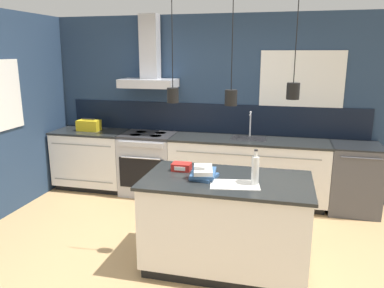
# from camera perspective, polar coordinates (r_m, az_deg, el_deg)

# --- Properties ---
(ground_plane) EXTENTS (16.00, 16.00, 0.00)m
(ground_plane) POSITION_cam_1_polar(r_m,az_deg,el_deg) (4.09, -2.74, -16.67)
(ground_plane) COLOR tan
(ground_plane) RESTS_ON ground
(wall_back) EXTENTS (5.60, 2.20, 2.60)m
(wall_back) POSITION_cam_1_polar(r_m,az_deg,el_deg) (5.53, 2.46, 6.31)
(wall_back) COLOR navy
(wall_back) RESTS_ON ground_plane
(wall_left) EXTENTS (0.08, 3.80, 2.60)m
(wall_left) POSITION_cam_1_polar(r_m,az_deg,el_deg) (5.39, -26.31, 4.18)
(wall_left) COLOR navy
(wall_left) RESTS_ON ground_plane
(counter_run_left) EXTENTS (1.11, 0.64, 0.91)m
(counter_run_left) POSITION_cam_1_polar(r_m,az_deg,el_deg) (6.03, -14.94, -2.21)
(counter_run_left) COLOR black
(counter_run_left) RESTS_ON ground_plane
(counter_run_sink) EXTENTS (2.18, 0.64, 1.27)m
(counter_run_sink) POSITION_cam_1_polar(r_m,az_deg,el_deg) (5.34, 8.45, -3.94)
(counter_run_sink) COLOR black
(counter_run_sink) RESTS_ON ground_plane
(oven_range) EXTENTS (0.77, 0.66, 0.91)m
(oven_range) POSITION_cam_1_polar(r_m,az_deg,el_deg) (5.64, -6.58, -2.96)
(oven_range) COLOR #B5B5BA
(oven_range) RESTS_ON ground_plane
(dishwasher) EXTENTS (0.63, 0.65, 0.91)m
(dishwasher) POSITION_cam_1_polar(r_m,az_deg,el_deg) (5.40, 23.41, -4.80)
(dishwasher) COLOR #4C4C51
(dishwasher) RESTS_ON ground_plane
(kitchen_island) EXTENTS (1.58, 0.89, 0.91)m
(kitchen_island) POSITION_cam_1_polar(r_m,az_deg,el_deg) (3.73, 5.18, -11.85)
(kitchen_island) COLOR black
(kitchen_island) RESTS_ON ground_plane
(bottle_on_island) EXTENTS (0.07, 0.07, 0.33)m
(bottle_on_island) POSITION_cam_1_polar(r_m,az_deg,el_deg) (3.38, 9.61, -3.97)
(bottle_on_island) COLOR silver
(bottle_on_island) RESTS_ON kitchen_island
(book_stack) EXTENTS (0.27, 0.36, 0.10)m
(book_stack) POSITION_cam_1_polar(r_m,az_deg,el_deg) (3.56, 1.77, -4.40)
(book_stack) COLOR #335684
(book_stack) RESTS_ON kitchen_island
(red_supply_box) EXTENTS (0.19, 0.14, 0.08)m
(red_supply_box) POSITION_cam_1_polar(r_m,az_deg,el_deg) (3.78, -1.61, -3.48)
(red_supply_box) COLOR red
(red_supply_box) RESTS_ON kitchen_island
(paper_pile) EXTENTS (0.48, 0.34, 0.01)m
(paper_pile) POSITION_cam_1_polar(r_m,az_deg,el_deg) (3.41, 6.54, -6.16)
(paper_pile) COLOR silver
(paper_pile) RESTS_ON kitchen_island
(yellow_toolbox) EXTENTS (0.34, 0.18, 0.19)m
(yellow_toolbox) POSITION_cam_1_polar(r_m,az_deg,el_deg) (5.92, -15.47, 2.75)
(yellow_toolbox) COLOR gold
(yellow_toolbox) RESTS_ON counter_run_left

